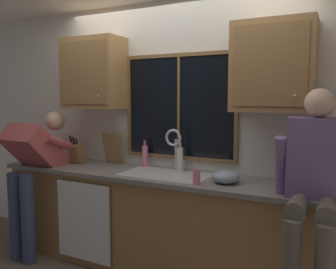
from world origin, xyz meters
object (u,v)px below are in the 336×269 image
object	(u,v)px
person_standing	(35,166)
bottle_green_glass	(145,156)
knife_block	(77,153)
cutting_board	(113,148)
person_sitting_on_counter	(315,174)
mixing_bowl	(226,177)
soap_dispenser	(196,176)
bottle_tall_clear	(180,159)

from	to	relation	value
person_standing	bottle_green_glass	size ratio (longest dim) A/B	5.31
knife_block	cutting_board	bearing A→B (deg)	26.09
person_sitting_on_counter	mixing_bowl	distance (m)	0.73
person_sitting_on_counter	mixing_bowl	size ratio (longest dim) A/B	5.51
knife_block	person_sitting_on_counter	bearing A→B (deg)	-7.76
cutting_board	bottle_green_glass	distance (m)	0.39
soap_dispenser	bottle_green_glass	size ratio (longest dim) A/B	0.61
bottle_tall_clear	mixing_bowl	bearing A→B (deg)	-23.56
person_standing	bottle_green_glass	distance (m)	1.13
knife_block	cutting_board	distance (m)	0.38
person_sitting_on_counter	knife_block	distance (m)	2.37
person_standing	cutting_board	world-z (taller)	person_standing
knife_block	bottle_green_glass	xyz separation A→B (m)	(0.73, 0.17, 0.01)
person_sitting_on_counter	bottle_green_glass	distance (m)	1.69
person_standing	mixing_bowl	xyz separation A→B (m)	(1.94, 0.22, 0.04)
bottle_green_glass	bottle_tall_clear	distance (m)	0.41
soap_dispenser	bottle_green_glass	bearing A→B (deg)	149.87
bottle_green_glass	knife_block	bearing A→B (deg)	-166.95
mixing_bowl	soap_dispenser	xyz separation A→B (m)	(-0.20, -0.15, 0.01)
person_standing	bottle_green_glass	bearing A→B (deg)	26.02
cutting_board	bottle_green_glass	world-z (taller)	cutting_board
person_standing	bottle_tall_clear	bearing A→B (deg)	17.33
person_standing	knife_block	world-z (taller)	person_standing
cutting_board	knife_block	bearing A→B (deg)	-153.91
person_standing	person_sitting_on_counter	xyz separation A→B (m)	(2.62, 0.00, 0.17)
bottle_green_glass	bottle_tall_clear	xyz separation A→B (m)	(0.41, -0.05, 0.01)
soap_dispenser	person_standing	bearing A→B (deg)	-177.81
bottle_tall_clear	knife_block	bearing A→B (deg)	-174.00
knife_block	mixing_bowl	world-z (taller)	knife_block
bottle_green_glass	person_sitting_on_counter	bearing A→B (deg)	-16.81
cutting_board	soap_dispenser	bearing A→B (deg)	-20.71
person_standing	person_sitting_on_counter	size ratio (longest dim) A/B	1.17
bottle_green_glass	cutting_board	bearing A→B (deg)	-179.71
person_standing	person_sitting_on_counter	distance (m)	2.63
bottle_tall_clear	cutting_board	bearing A→B (deg)	176.63
knife_block	bottle_tall_clear	distance (m)	1.15
cutting_board	bottle_tall_clear	world-z (taller)	cutting_board
knife_block	person_standing	bearing A→B (deg)	-130.90
cutting_board	soap_dispenser	world-z (taller)	cutting_board
person_sitting_on_counter	bottle_tall_clear	bearing A→B (deg)	159.97
soap_dispenser	bottle_green_glass	distance (m)	0.85
soap_dispenser	cutting_board	bearing A→B (deg)	159.29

